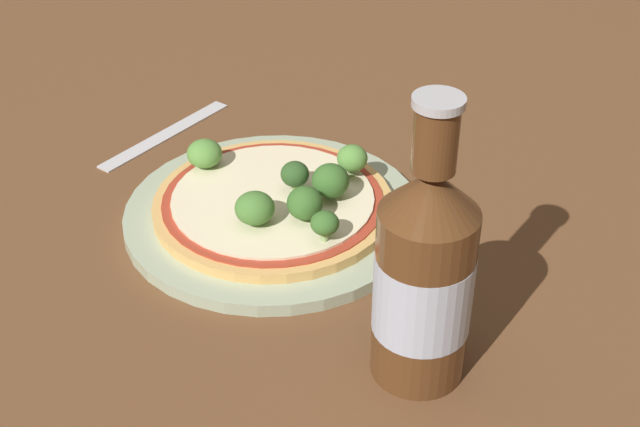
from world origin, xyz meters
The scene contains 12 objects.
ground_plane centered at (0.00, 0.00, 0.00)m, with size 3.00×3.00×0.00m, color brown.
plate centered at (0.00, 0.00, 0.01)m, with size 0.28×0.28×0.01m.
pizza centered at (0.00, 0.00, 0.02)m, with size 0.23×0.23×0.01m.
broccoli_floret_0 centered at (0.03, 0.04, 0.05)m, with size 0.03×0.03×0.04m.
broccoli_floret_1 centered at (-0.08, -0.03, 0.04)m, with size 0.03×0.03×0.03m.
broccoli_floret_2 centered at (0.00, 0.02, 0.04)m, with size 0.03×0.03×0.03m.
broccoli_floret_3 centered at (0.05, 0.01, 0.04)m, with size 0.03×0.03×0.03m.
broccoli_floret_4 centered at (0.01, 0.08, 0.04)m, with size 0.03×0.03×0.03m.
broccoli_floret_5 centered at (0.03, -0.03, 0.04)m, with size 0.04×0.04×0.03m.
broccoli_floret_6 centered at (0.08, 0.01, 0.04)m, with size 0.03×0.03×0.03m.
beer_bottle centered at (0.23, 0.00, 0.09)m, with size 0.07×0.07×0.23m.
fork centered at (-0.20, -0.03, 0.00)m, with size 0.09×0.18×0.00m.
Camera 1 is at (0.62, -0.32, 0.48)m, focal length 50.00 mm.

